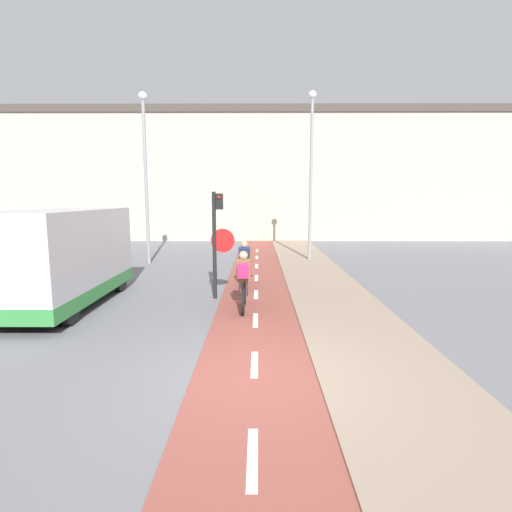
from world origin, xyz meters
TOP-DOWN VIEW (x-y plane):
  - ground_plane at (0.00, 0.00)m, footprint 120.00×120.00m
  - bike_lane at (0.00, 0.01)m, footprint 2.01×60.00m
  - sidewalk_strip at (2.20, 0.00)m, footprint 2.40×60.00m
  - building_row_background at (0.00, 23.07)m, footprint 60.00×5.20m
  - traffic_light_pole at (-1.09, 5.15)m, footprint 0.67×0.25m
  - street_lamp_far at (-4.73, 11.24)m, footprint 0.36×0.36m
  - street_lamp_sidewalk at (2.44, 12.30)m, footprint 0.36×0.36m
  - cyclist_near at (-0.31, 3.94)m, footprint 0.46×1.74m
  - cyclist_far at (-0.38, 6.63)m, footprint 0.46×1.67m
  - van at (-5.05, 4.35)m, footprint 1.91×5.10m

SIDE VIEW (x-z plane):
  - ground_plane at x=0.00m, z-range 0.00..0.00m
  - bike_lane at x=0.00m, z-range 0.00..0.02m
  - sidewalk_strip at x=2.20m, z-range 0.00..0.05m
  - cyclist_far at x=-0.38m, z-range -0.04..1.46m
  - cyclist_near at x=-0.31m, z-range -0.04..1.49m
  - van at x=-5.05m, z-range -0.02..2.53m
  - traffic_light_pole at x=-1.09m, z-range 0.37..3.40m
  - street_lamp_far at x=-4.73m, z-range 0.77..7.99m
  - building_row_background at x=0.00m, z-range 0.01..8.83m
  - street_lamp_sidewalk at x=2.44m, z-range 0.78..8.30m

